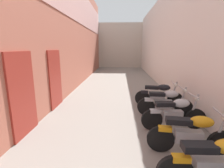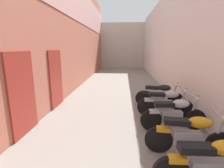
# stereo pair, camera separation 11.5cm
# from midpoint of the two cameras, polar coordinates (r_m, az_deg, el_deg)

# --- Properties ---
(ground_plane) EXTENTS (37.35, 37.35, 0.00)m
(ground_plane) POSITION_cam_midpoint_polar(r_m,az_deg,el_deg) (7.44, 2.03, -5.57)
(ground_plane) COLOR gray
(building_left) EXTENTS (0.45, 21.35, 6.73)m
(building_left) POSITION_cam_midpoint_polar(r_m,az_deg,el_deg) (9.51, -15.04, 18.59)
(building_left) COLOR #B76651
(building_left) RESTS_ON ground
(building_right) EXTENTS (0.45, 21.35, 5.41)m
(building_right) POSITION_cam_midpoint_polar(r_m,az_deg,el_deg) (9.46, 19.51, 14.17)
(building_right) COLOR silver
(building_right) RESTS_ON ground
(building_far_end) EXTENTS (8.01, 2.00, 5.11)m
(building_far_end) POSITION_cam_midpoint_polar(r_m,az_deg,el_deg) (20.76, 2.63, 13.03)
(building_far_end) COLOR beige
(building_far_end) RESTS_ON ground
(motorcycle_fourth) EXTENTS (1.85, 0.58, 1.04)m
(motorcycle_fourth) POSITION_cam_midpoint_polar(r_m,az_deg,el_deg) (3.33, 31.23, -22.01)
(motorcycle_fourth) COLOR black
(motorcycle_fourth) RESTS_ON ground
(motorcycle_fifth) EXTENTS (1.85, 0.58, 1.04)m
(motorcycle_fifth) POSITION_cam_midpoint_polar(r_m,az_deg,el_deg) (4.03, 24.96, -15.12)
(motorcycle_fifth) COLOR black
(motorcycle_fifth) RESTS_ON ground
(motorcycle_sixth) EXTENTS (1.85, 0.58, 1.04)m
(motorcycle_sixth) POSITION_cam_midpoint_polar(r_m,az_deg,el_deg) (5.02, 20.04, -9.24)
(motorcycle_sixth) COLOR black
(motorcycle_sixth) RESTS_ON ground
(motorcycle_seventh) EXTENTS (1.85, 0.58, 1.04)m
(motorcycle_seventh) POSITION_cam_midpoint_polar(r_m,az_deg,el_deg) (5.90, 17.32, -5.85)
(motorcycle_seventh) COLOR black
(motorcycle_seventh) RESTS_ON ground
(motorcycle_eighth) EXTENTS (1.84, 0.58, 1.04)m
(motorcycle_eighth) POSITION_cam_midpoint_polar(r_m,az_deg,el_deg) (6.77, 15.37, -3.40)
(motorcycle_eighth) COLOR black
(motorcycle_eighth) RESTS_ON ground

